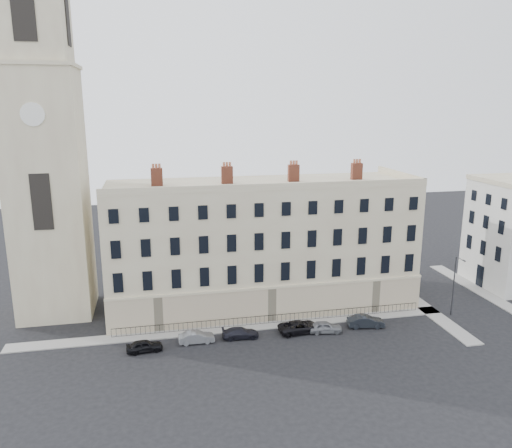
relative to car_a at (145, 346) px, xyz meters
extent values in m
plane|color=black|center=(20.04, -1.70, -0.61)|extent=(160.00, 160.00, 0.00)
cube|color=tan|center=(14.04, 10.30, 6.89)|extent=(36.00, 12.00, 15.00)
cube|color=#C1B291|center=(14.04, 4.22, 1.39)|extent=(36.10, 0.18, 4.00)
cube|color=#C1B291|center=(32.12, 10.30, 1.39)|extent=(0.18, 12.10, 4.00)
cube|color=tan|center=(14.04, 4.45, 14.79)|extent=(36.00, 0.35, 0.80)
cube|color=tan|center=(31.89, 10.30, 14.79)|extent=(0.35, 12.00, 0.80)
cube|color=brown|center=(2.04, 10.30, 15.39)|extent=(1.30, 0.70, 2.00)
cube|color=brown|center=(10.04, 10.30, 15.39)|extent=(1.30, 0.70, 2.00)
cube|color=brown|center=(18.04, 10.30, 15.39)|extent=(1.30, 0.70, 2.00)
cube|color=brown|center=(26.04, 10.30, 15.39)|extent=(1.30, 0.70, 2.00)
cube|color=tan|center=(-9.96, 12.30, 13.39)|extent=(8.00, 8.00, 28.00)
cube|color=tan|center=(-9.96, 12.30, 32.39)|extent=(7.04, 7.04, 10.00)
cube|color=black|center=(-9.96, 8.73, 32.89)|extent=(2.20, 0.14, 7.00)
cylinder|color=white|center=(-9.96, 8.24, 22.39)|extent=(2.40, 0.14, 2.40)
cube|color=gray|center=(10.04, 3.30, -0.55)|extent=(48.00, 2.00, 0.12)
cube|color=gray|center=(33.04, 6.30, -0.55)|extent=(2.00, 24.00, 0.12)
cube|color=gray|center=(43.04, 8.30, -0.55)|extent=(2.00, 20.00, 0.12)
cube|color=black|center=(14.04, 3.70, 0.41)|extent=(35.00, 0.04, 0.04)
cube|color=black|center=(14.04, 3.70, -0.49)|extent=(35.00, 0.04, 0.04)
imported|color=black|center=(0.00, 0.00, 0.00)|extent=(3.69, 1.77, 1.22)
imported|color=slate|center=(5.23, 0.84, 0.00)|extent=(3.69, 1.29, 1.21)
imported|color=black|center=(9.85, 0.99, -0.04)|extent=(3.95, 1.75, 1.13)
imported|color=black|center=(16.33, 0.96, 0.03)|extent=(4.78, 2.50, 1.28)
imported|color=slate|center=(19.03, 0.40, 0.02)|extent=(3.85, 1.97, 1.26)
imported|color=black|center=(23.85, 0.75, 0.06)|extent=(4.23, 2.04, 1.34)
cylinder|color=#313136|center=(35.04, 1.86, 2.95)|extent=(0.14, 0.14, 7.11)
cylinder|color=#313136|center=(35.13, 1.24, 6.42)|extent=(0.28, 1.33, 0.09)
cube|color=#313136|center=(35.22, 0.63, 6.37)|extent=(0.22, 0.46, 0.11)
camera|label=1|loc=(1.61, -46.61, 23.42)|focal=35.00mm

